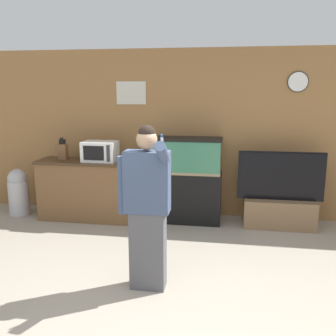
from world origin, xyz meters
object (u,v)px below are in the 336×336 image
at_px(counter_island, 90,190).
at_px(microwave, 100,151).
at_px(tv_on_stand, 279,205).
at_px(person_standing, 147,206).
at_px(trash_bin, 19,191).
at_px(knife_block, 63,151).
at_px(aquarium_on_stand, 186,180).

bearing_deg(counter_island, microwave, -6.79).
bearing_deg(microwave, tv_on_stand, 2.30).
relative_size(counter_island, person_standing, 0.95).
bearing_deg(counter_island, person_standing, -55.23).
distance_m(tv_on_stand, trash_bin, 4.08).
xyz_separation_m(knife_block, person_standing, (1.75, -1.94, -0.19)).
xyz_separation_m(aquarium_on_stand, person_standing, (-0.16, -2.05, 0.22)).
xyz_separation_m(tv_on_stand, person_standing, (-1.54, -1.99, 0.53)).
distance_m(counter_island, person_standing, 2.35).
distance_m(tv_on_stand, person_standing, 2.57).
bearing_deg(knife_block, aquarium_on_stand, 3.50).
relative_size(aquarium_on_stand, trash_bin, 1.72).
bearing_deg(aquarium_on_stand, microwave, -172.24).
xyz_separation_m(microwave, tv_on_stand, (2.67, 0.11, -0.74)).
xyz_separation_m(counter_island, person_standing, (1.32, -1.90, 0.40)).
height_order(aquarium_on_stand, person_standing, person_standing).
bearing_deg(knife_block, person_standing, -47.92).
height_order(counter_island, knife_block, knife_block).
bearing_deg(tv_on_stand, person_standing, -127.79).
bearing_deg(tv_on_stand, counter_island, -178.32).
relative_size(microwave, person_standing, 0.30).
xyz_separation_m(aquarium_on_stand, tv_on_stand, (1.38, -0.07, -0.31)).
bearing_deg(microwave, trash_bin, 178.45).
distance_m(counter_island, knife_block, 0.73).
bearing_deg(person_standing, trash_bin, 142.89).
relative_size(knife_block, tv_on_stand, 0.27).
distance_m(microwave, tv_on_stand, 2.77).
height_order(microwave, aquarium_on_stand, aquarium_on_stand).
bearing_deg(knife_block, counter_island, -4.66).
bearing_deg(counter_island, trash_bin, 179.30).
bearing_deg(knife_block, tv_on_stand, 0.85).
height_order(knife_block, person_standing, person_standing).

